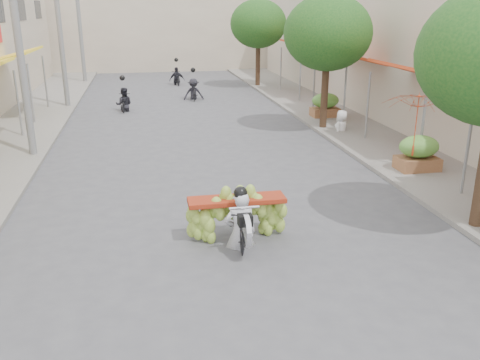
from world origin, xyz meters
name	(u,v)px	position (x,y,z in m)	size (l,w,h in m)	color
sidewalk_left	(5,136)	(-7.00, 15.00, 0.06)	(4.00, 60.00, 0.12)	gray
sidewalk_right	(350,122)	(7.00, 15.00, 0.06)	(4.00, 60.00, 0.12)	gray
shophouse_row_right	(479,52)	(11.99, 14.00, 3.00)	(9.77, 40.00, 6.00)	#C0B39F
far_building	(160,24)	(0.00, 38.00, 3.50)	(20.00, 6.00, 7.00)	#BFAF97
utility_pole_mid	(17,31)	(-5.40, 12.00, 4.03)	(0.60, 0.24, 8.00)	slate
utility_pole_far	(59,23)	(-5.40, 21.00, 4.03)	(0.60, 0.24, 8.00)	slate
utility_pole_back	(79,19)	(-5.40, 30.00, 4.03)	(0.60, 0.24, 8.00)	slate
street_tree_mid	(328,33)	(5.40, 14.00, 3.78)	(3.40, 3.40, 5.25)	#3A2719
street_tree_far	(258,24)	(5.40, 26.00, 3.78)	(3.40, 3.40, 5.25)	#3A2719
produce_crate_mid	(419,150)	(6.20, 8.00, 0.71)	(1.20, 0.88, 1.16)	brown
produce_crate_far	(325,103)	(6.20, 16.00, 0.71)	(1.20, 0.88, 1.16)	brown
banana_motorbike	(239,209)	(0.08, 4.35, 0.75)	(2.20, 1.75, 2.25)	black
market_umbrella	(421,92)	(5.77, 7.52, 2.51)	(2.07, 2.07, 1.83)	#B63B18
pedestrian	(342,110)	(5.93, 13.33, 0.91)	(0.88, 0.87, 1.58)	white
bg_motorbike_a	(123,95)	(-2.62, 19.56, 0.79)	(0.83, 1.44, 1.95)	black
bg_motorbike_b	(193,84)	(0.99, 22.16, 0.83)	(1.07, 1.82, 1.95)	black
bg_motorbike_c	(177,72)	(0.51, 27.90, 0.83)	(1.01, 1.49, 1.95)	black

